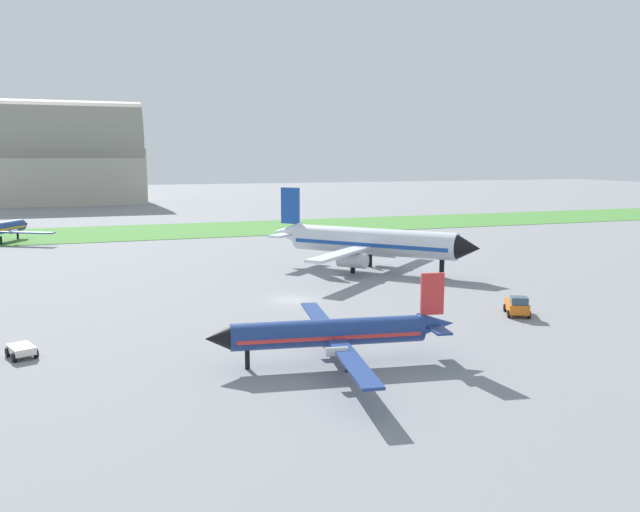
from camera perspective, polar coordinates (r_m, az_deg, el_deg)
The scene contains 7 objects.
ground_plane at distance 67.02m, azimuth -2.64°, elevation -3.92°, with size 600.00×600.00×0.00m, color gray.
grass_taxiway_strip at distance 133.41m, azimuth -11.20°, elevation 2.30°, with size 360.00×28.00×0.08m, color #478438.
airplane_midfield_jet at distance 83.72m, azimuth 4.37°, elevation 1.28°, with size 23.77×24.52×10.66m.
airplane_foreground_turboprop at distance 46.02m, azimuth 1.23°, elevation -6.83°, with size 18.34×21.35×6.42m.
baggage_cart_near_gate at distance 52.84m, azimuth -25.17°, elevation -7.62°, with size 2.49×2.85×0.90m.
pushback_tug_midfield at distance 63.09m, azimuth 17.25°, elevation -4.27°, with size 3.30×4.02×1.95m.
hangar_distant at distance 219.96m, azimuth -22.14°, elevation 8.36°, with size 50.34×25.54×32.63m.
Camera 1 is at (-18.79, -62.62, 14.74)m, focal length 35.74 mm.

